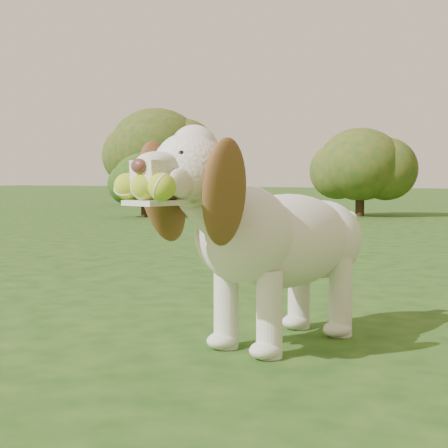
% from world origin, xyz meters
% --- Properties ---
extents(ground, '(80.00, 80.00, 0.00)m').
position_xyz_m(ground, '(0.00, 0.00, 0.00)').
color(ground, '#1A4112').
rests_on(ground, ground).
extents(dog, '(0.69, 1.35, 0.89)m').
position_xyz_m(dog, '(0.44, -0.43, 0.47)').
color(dog, white).
rests_on(dog, ground).
extents(shrub_a, '(1.08, 1.08, 1.12)m').
position_xyz_m(shrub_a, '(-5.13, 6.88, 0.66)').
color(shrub_a, '#382314').
rests_on(shrub_a, ground).
extents(shrub_b, '(1.51, 1.51, 1.56)m').
position_xyz_m(shrub_b, '(-1.90, 8.90, 0.92)').
color(shrub_b, '#382314').
rests_on(shrub_b, ground).
extents(shrub_g, '(2.33, 2.33, 2.41)m').
position_xyz_m(shrub_g, '(-7.88, 11.50, 1.42)').
color(shrub_g, '#382314').
rests_on(shrub_g, ground).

